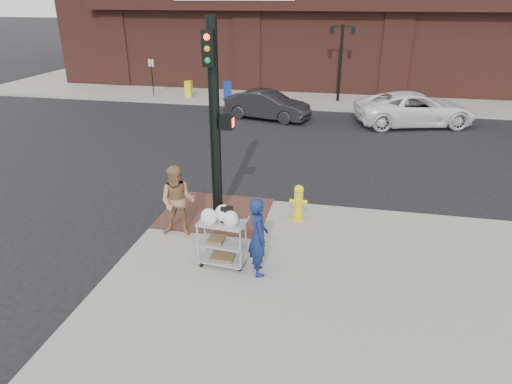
% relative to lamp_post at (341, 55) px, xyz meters
% --- Properties ---
extents(ground, '(220.00, 220.00, 0.00)m').
position_rel_lamp_post_xyz_m(ground, '(-2.00, -16.00, -2.62)').
color(ground, black).
rests_on(ground, ground).
extents(sidewalk_far, '(65.00, 36.00, 0.15)m').
position_rel_lamp_post_xyz_m(sidewalk_far, '(10.50, 16.00, -2.54)').
color(sidewalk_far, gray).
rests_on(sidewalk_far, ground).
extents(brick_curb_ramp, '(2.80, 2.40, 0.01)m').
position_rel_lamp_post_xyz_m(brick_curb_ramp, '(-2.60, -15.10, -2.46)').
color(brick_curb_ramp, '#552E28').
rests_on(brick_curb_ramp, sidewalk_near).
extents(lamp_post, '(1.32, 0.22, 4.00)m').
position_rel_lamp_post_xyz_m(lamp_post, '(0.00, 0.00, 0.00)').
color(lamp_post, black).
rests_on(lamp_post, sidewalk_far).
extents(parking_sign, '(0.05, 0.05, 2.20)m').
position_rel_lamp_post_xyz_m(parking_sign, '(-10.50, -1.00, -1.37)').
color(parking_sign, black).
rests_on(parking_sign, sidewalk_far).
extents(traffic_signal_pole, '(0.61, 0.51, 5.00)m').
position_rel_lamp_post_xyz_m(traffic_signal_pole, '(-2.48, -15.23, 0.21)').
color(traffic_signal_pole, black).
rests_on(traffic_signal_pole, sidewalk_near).
extents(woman_blue, '(0.62, 0.73, 1.71)m').
position_rel_lamp_post_xyz_m(woman_blue, '(-0.90, -17.67, -1.62)').
color(woman_blue, navy).
rests_on(woman_blue, sidewalk_near).
extents(pedestrian_tan, '(0.92, 0.75, 1.76)m').
position_rel_lamp_post_xyz_m(pedestrian_tan, '(-3.12, -16.41, -1.59)').
color(pedestrian_tan, '#A8734F').
rests_on(pedestrian_tan, sidewalk_near).
extents(sedan_dark, '(4.33, 2.38, 1.35)m').
position_rel_lamp_post_xyz_m(sedan_dark, '(-3.22, -4.20, -1.94)').
color(sedan_dark, black).
rests_on(sedan_dark, ground).
extents(minivan_white, '(5.87, 3.85, 1.50)m').
position_rel_lamp_post_xyz_m(minivan_white, '(3.65, -3.93, -1.87)').
color(minivan_white, white).
rests_on(minivan_white, ground).
extents(utility_cart, '(1.03, 0.63, 1.37)m').
position_rel_lamp_post_xyz_m(utility_cart, '(-1.72, -17.52, -1.85)').
color(utility_cart, '#9C9BA0').
rests_on(utility_cart, sidewalk_near).
extents(fire_hydrant, '(0.46, 0.32, 0.97)m').
position_rel_lamp_post_xyz_m(fire_hydrant, '(-0.38, -15.04, -1.97)').
color(fire_hydrant, yellow).
rests_on(fire_hydrant, sidewalk_near).
extents(newsbox_yellow, '(0.38, 0.34, 0.90)m').
position_rel_lamp_post_xyz_m(newsbox_yellow, '(-8.49, -0.61, -2.02)').
color(newsbox_yellow, yellow).
rests_on(newsbox_yellow, sidewalk_far).
extents(newsbox_blue, '(0.53, 0.51, 1.00)m').
position_rel_lamp_post_xyz_m(newsbox_blue, '(-6.11, -0.87, -1.97)').
color(newsbox_blue, navy).
rests_on(newsbox_blue, sidewalk_far).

